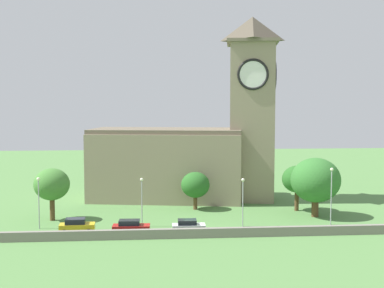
{
  "coord_description": "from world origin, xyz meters",
  "views": [
    {
      "loc": [
        -5.49,
        -63.23,
        16.31
      ],
      "look_at": [
        0.32,
        8.62,
        10.53
      ],
      "focal_mm": 46.72,
      "sensor_mm": 36.0,
      "label": 1
    }
  ],
  "objects_px": {
    "car_white": "(188,226)",
    "tree_by_tower": "(316,180)",
    "streetlamp_west_mid": "(142,194)",
    "streetlamp_east_mid": "(331,187)",
    "church": "(192,147)",
    "car_red": "(131,227)",
    "tree_churchyard": "(297,179)",
    "tree_riverside_west": "(195,185)",
    "streetlamp_central": "(243,194)",
    "car_yellow": "(77,226)",
    "tree_riverside_east": "(52,185)",
    "streetlamp_west_end": "(39,194)"
  },
  "relations": [
    {
      "from": "car_white",
      "to": "tree_by_tower",
      "type": "relative_size",
      "value": 0.49
    },
    {
      "from": "streetlamp_west_mid",
      "to": "tree_by_tower",
      "type": "bearing_deg",
      "value": 9.43
    },
    {
      "from": "car_white",
      "to": "streetlamp_east_mid",
      "type": "relative_size",
      "value": 0.54
    },
    {
      "from": "church",
      "to": "car_red",
      "type": "xyz_separation_m",
      "value": [
        -9.61,
        -22.79,
        -8.07
      ]
    },
    {
      "from": "church",
      "to": "streetlamp_east_mid",
      "type": "height_order",
      "value": "church"
    },
    {
      "from": "church",
      "to": "tree_churchyard",
      "type": "bearing_deg",
      "value": -36.02
    },
    {
      "from": "car_white",
      "to": "tree_riverside_west",
      "type": "height_order",
      "value": "tree_riverside_west"
    },
    {
      "from": "streetlamp_central",
      "to": "tree_by_tower",
      "type": "height_order",
      "value": "tree_by_tower"
    },
    {
      "from": "car_yellow",
      "to": "car_red",
      "type": "bearing_deg",
      "value": -7.4
    },
    {
      "from": "car_red",
      "to": "tree_riverside_west",
      "type": "relative_size",
      "value": 0.81
    },
    {
      "from": "car_red",
      "to": "tree_by_tower",
      "type": "bearing_deg",
      "value": 16.09
    },
    {
      "from": "car_white",
      "to": "streetlamp_central",
      "type": "xyz_separation_m",
      "value": [
        7.46,
        2.66,
        3.52
      ]
    },
    {
      "from": "streetlamp_central",
      "to": "tree_riverside_west",
      "type": "xyz_separation_m",
      "value": [
        -5.35,
        11.31,
        -0.55
      ]
    },
    {
      "from": "car_red",
      "to": "tree_riverside_east",
      "type": "relative_size",
      "value": 0.64
    },
    {
      "from": "tree_riverside_east",
      "to": "tree_churchyard",
      "type": "bearing_deg",
      "value": 5.56
    },
    {
      "from": "streetlamp_east_mid",
      "to": "car_yellow",
      "type": "bearing_deg",
      "value": -177.16
    },
    {
      "from": "streetlamp_west_mid",
      "to": "tree_churchyard",
      "type": "distance_m",
      "value": 24.87
    },
    {
      "from": "church",
      "to": "car_red",
      "type": "relative_size",
      "value": 6.91
    },
    {
      "from": "streetlamp_east_mid",
      "to": "tree_by_tower",
      "type": "relative_size",
      "value": 0.91
    },
    {
      "from": "tree_riverside_east",
      "to": "streetlamp_west_end",
      "type": "bearing_deg",
      "value": -99.18
    },
    {
      "from": "streetlamp_west_end",
      "to": "streetlamp_central",
      "type": "height_order",
      "value": "streetlamp_west_end"
    },
    {
      "from": "streetlamp_west_mid",
      "to": "tree_churchyard",
      "type": "bearing_deg",
      "value": 19.56
    },
    {
      "from": "streetlamp_west_end",
      "to": "tree_by_tower",
      "type": "distance_m",
      "value": 38.52
    },
    {
      "from": "church",
      "to": "streetlamp_central",
      "type": "distance_m",
      "value": 21.34
    },
    {
      "from": "church",
      "to": "streetlamp_east_mid",
      "type": "bearing_deg",
      "value": -49.7
    },
    {
      "from": "car_red",
      "to": "streetlamp_east_mid",
      "type": "relative_size",
      "value": 0.61
    },
    {
      "from": "tree_riverside_west",
      "to": "tree_by_tower",
      "type": "relative_size",
      "value": 0.68
    },
    {
      "from": "streetlamp_central",
      "to": "tree_churchyard",
      "type": "relative_size",
      "value": 0.94
    },
    {
      "from": "tree_churchyard",
      "to": "streetlamp_central",
      "type": "bearing_deg",
      "value": -137.61
    },
    {
      "from": "car_yellow",
      "to": "streetlamp_west_mid",
      "type": "distance_m",
      "value": 9.24
    },
    {
      "from": "streetlamp_west_mid",
      "to": "tree_riverside_west",
      "type": "relative_size",
      "value": 1.13
    },
    {
      "from": "church",
      "to": "streetlamp_west_mid",
      "type": "xyz_separation_m",
      "value": [
        -8.27,
        -19.35,
        -4.53
      ]
    },
    {
      "from": "tree_churchyard",
      "to": "car_white",
      "type": "bearing_deg",
      "value": -145.95
    },
    {
      "from": "car_yellow",
      "to": "streetlamp_east_mid",
      "type": "distance_m",
      "value": 33.9
    },
    {
      "from": "car_red",
      "to": "streetlamp_west_mid",
      "type": "bearing_deg",
      "value": 68.69
    },
    {
      "from": "streetlamp_west_end",
      "to": "tree_riverside_east",
      "type": "bearing_deg",
      "value": 80.82
    },
    {
      "from": "streetlamp_east_mid",
      "to": "streetlamp_west_end",
      "type": "bearing_deg",
      "value": 178.58
    },
    {
      "from": "tree_churchyard",
      "to": "church",
      "type": "bearing_deg",
      "value": 143.98
    },
    {
      "from": "streetlamp_west_mid",
      "to": "streetlamp_central",
      "type": "distance_m",
      "value": 13.41
    },
    {
      "from": "car_red",
      "to": "car_white",
      "type": "relative_size",
      "value": 1.12
    },
    {
      "from": "church",
      "to": "tree_by_tower",
      "type": "bearing_deg",
      "value": -42.42
    },
    {
      "from": "tree_riverside_west",
      "to": "church",
      "type": "bearing_deg",
      "value": 88.48
    },
    {
      "from": "car_red",
      "to": "streetlamp_east_mid",
      "type": "bearing_deg",
      "value": 5.45
    },
    {
      "from": "church",
      "to": "streetlamp_east_mid",
      "type": "relative_size",
      "value": 4.2
    },
    {
      "from": "car_red",
      "to": "streetlamp_west_end",
      "type": "distance_m",
      "value": 13.07
    },
    {
      "from": "tree_churchyard",
      "to": "car_yellow",
      "type": "bearing_deg",
      "value": -161.02
    },
    {
      "from": "tree_by_tower",
      "to": "tree_riverside_east",
      "type": "relative_size",
      "value": 1.17
    },
    {
      "from": "church",
      "to": "tree_churchyard",
      "type": "xyz_separation_m",
      "value": [
        15.16,
        -11.02,
        -4.13
      ]
    },
    {
      "from": "car_yellow",
      "to": "car_white",
      "type": "bearing_deg",
      "value": -3.9
    },
    {
      "from": "tree_riverside_west",
      "to": "tree_riverside_east",
      "type": "xyz_separation_m",
      "value": [
        -20.65,
        -5.64,
        1.24
      ]
    }
  ]
}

